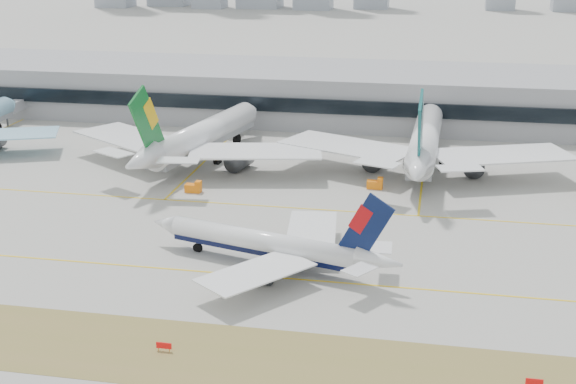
% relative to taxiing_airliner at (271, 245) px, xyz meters
% --- Properties ---
extents(ground, '(3000.00, 3000.00, 0.00)m').
position_rel_taxiing_airliner_xyz_m(ground, '(-0.19, 0.44, -3.92)').
color(ground, '#9E9B93').
rests_on(ground, ground).
extents(taxiing_airliner, '(47.49, 40.50, 16.25)m').
position_rel_taxiing_airliner_xyz_m(taxiing_airliner, '(0.00, 0.00, 0.00)').
color(taxiing_airliner, white).
rests_on(taxiing_airliner, ground).
extents(widebody_eva, '(66.65, 66.15, 24.22)m').
position_rel_taxiing_airliner_xyz_m(widebody_eva, '(-30.57, 59.04, 2.52)').
color(widebody_eva, white).
rests_on(widebody_eva, ground).
extents(widebody_cathay, '(70.28, 68.62, 25.05)m').
position_rel_taxiing_airliner_xyz_m(widebody_cathay, '(24.02, 63.38, 2.74)').
color(widebody_cathay, white).
rests_on(widebody_cathay, ground).
extents(terminal, '(280.00, 43.10, 15.00)m').
position_rel_taxiing_airliner_xyz_m(terminal, '(-0.19, 115.28, 3.59)').
color(terminal, gray).
rests_on(terminal, ground).
extents(hold_sign_left, '(2.20, 0.15, 1.35)m').
position_rel_taxiing_airliner_xyz_m(hold_sign_left, '(-8.54, -31.56, -3.04)').
color(hold_sign_left, red).
rests_on(hold_sign_left, ground).
extents(hold_sign_right, '(2.20, 0.15, 1.35)m').
position_rel_taxiing_airliner_xyz_m(hold_sign_right, '(40.91, -31.56, -3.04)').
color(hold_sign_right, red).
rests_on(hold_sign_right, ground).
extents(gse_b, '(3.55, 2.00, 2.60)m').
position_rel_taxiing_airliner_xyz_m(gse_b, '(-25.39, 36.70, -2.87)').
color(gse_b, orange).
rests_on(gse_b, ground).
extents(gse_c, '(3.55, 2.00, 2.60)m').
position_rel_taxiing_airliner_xyz_m(gse_c, '(13.93, 46.82, -2.87)').
color(gse_c, orange).
rests_on(gse_c, ground).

